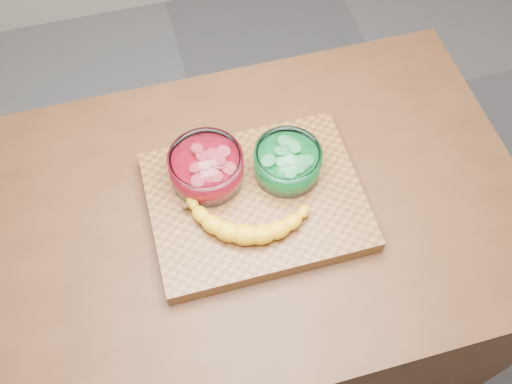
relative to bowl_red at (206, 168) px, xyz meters
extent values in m
plane|color=#5E5D62|center=(0.09, -0.08, -0.98)|extent=(3.50, 3.50, 0.00)
cube|color=#472815|center=(0.09, -0.08, -0.53)|extent=(1.20, 0.80, 0.90)
cube|color=brown|center=(0.09, -0.08, -0.06)|extent=(0.45, 0.35, 0.04)
cylinder|color=white|center=(0.00, 0.00, 0.00)|extent=(0.16, 0.16, 0.07)
cylinder|color=red|center=(0.00, 0.00, -0.01)|extent=(0.14, 0.14, 0.04)
cylinder|color=#FF5061|center=(0.00, 0.00, 0.02)|extent=(0.13, 0.13, 0.02)
cylinder|color=white|center=(0.17, -0.03, 0.00)|extent=(0.14, 0.14, 0.07)
cylinder|color=#119639|center=(0.17, -0.03, -0.01)|extent=(0.12, 0.12, 0.04)
cylinder|color=#6DE885|center=(0.17, -0.03, 0.02)|extent=(0.12, 0.12, 0.02)
camera|label=1|loc=(-0.07, -0.66, 1.01)|focal=40.00mm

